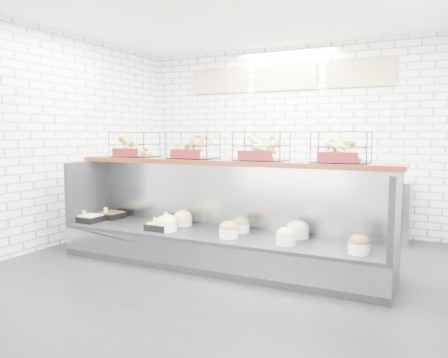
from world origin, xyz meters
The scene contains 5 objects.
ground centered at (0.00, 0.00, 0.00)m, with size 5.50×5.50×0.00m, color black.
room_shell centered at (0.00, 0.60, 2.06)m, with size 5.02×5.51×3.01m.
display_case centered at (-0.01, 0.34, 0.32)m, with size 4.00×0.90×1.20m.
bagel_shelf centered at (0.00, 0.52, 1.38)m, with size 4.10×0.50×0.40m.
prep_counter centered at (-0.01, 2.43, 0.47)m, with size 4.00×0.60×1.20m.
Camera 1 is at (2.33, -4.25, 1.57)m, focal length 35.00 mm.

